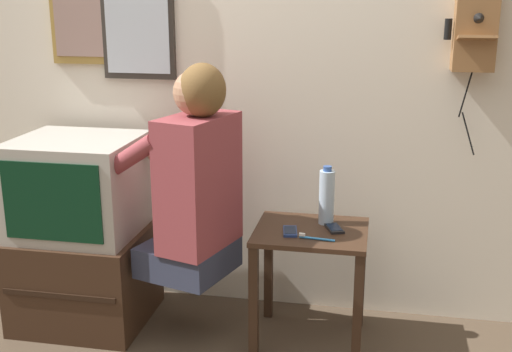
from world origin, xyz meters
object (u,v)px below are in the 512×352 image
at_px(wall_phone_antique, 475,24).
at_px(water_bottle, 327,197).
at_px(television, 78,186).
at_px(cell_phone_spare, 334,228).
at_px(wall_mirror, 138,19).
at_px(cell_phone_held, 290,231).
at_px(framed_picture, 81,9).
at_px(toothbrush, 314,238).
at_px(person, 195,180).

distance_m(wall_phone_antique, water_bottle, 0.99).
distance_m(television, water_bottle, 1.17).
xyz_separation_m(wall_phone_antique, water_bottle, (-0.60, -0.20, -0.76)).
height_order(television, cell_phone_spare, television).
relative_size(wall_mirror, cell_phone_held, 4.35).
bearing_deg(water_bottle, wall_mirror, 166.15).
xyz_separation_m(cell_phone_held, water_bottle, (0.14, 0.15, 0.12)).
distance_m(framed_picture, wall_mirror, 0.30).
xyz_separation_m(television, wall_phone_antique, (1.77, 0.29, 0.75)).
height_order(framed_picture, cell_phone_spare, framed_picture).
xyz_separation_m(wall_phone_antique, wall_mirror, (-1.56, 0.04, 0.01)).
bearing_deg(framed_picture, cell_phone_held, -19.42).
relative_size(wall_phone_antique, cell_phone_spare, 5.92).
bearing_deg(cell_phone_spare, toothbrush, -139.90).
xyz_separation_m(person, framed_picture, (-0.68, 0.43, 0.72)).
bearing_deg(television, wall_phone_antique, 9.21).
bearing_deg(wall_mirror, water_bottle, -13.85).
height_order(person, television, person).
relative_size(person, water_bottle, 3.53).
bearing_deg(wall_mirror, person, -47.25).
bearing_deg(wall_phone_antique, cell_phone_spare, -154.26).
bearing_deg(cell_phone_held, wall_phone_antique, 15.37).
distance_m(person, cell_phone_spare, 0.66).
relative_size(wall_phone_antique, water_bottle, 3.01).
bearing_deg(wall_mirror, framed_picture, 179.38).
relative_size(framed_picture, toothbrush, 3.39).
height_order(wall_mirror, toothbrush, wall_mirror).
relative_size(person, cell_phone_spare, 6.96).
bearing_deg(wall_phone_antique, television, -170.79).
bearing_deg(cell_phone_spare, wall_phone_antique, 4.43).
height_order(television, water_bottle, television).
xyz_separation_m(person, wall_mirror, (-0.39, 0.42, 0.67)).
bearing_deg(person, framed_picture, 75.12).
xyz_separation_m(person, water_bottle, (0.56, 0.19, -0.10)).
distance_m(wall_mirror, water_bottle, 1.25).
relative_size(cell_phone_spare, water_bottle, 0.51).
xyz_separation_m(framed_picture, toothbrush, (1.22, -0.45, -0.93)).
bearing_deg(person, water_bottle, -54.58).
bearing_deg(framed_picture, television, -76.21).
relative_size(person, framed_picture, 1.80).
distance_m(cell_phone_held, cell_phone_spare, 0.20).
height_order(cell_phone_spare, toothbrush, toothbrush).
bearing_deg(wall_mirror, television, -122.79).
relative_size(cell_phone_held, water_bottle, 0.49).
bearing_deg(cell_phone_held, television, 167.33).
height_order(framed_picture, water_bottle, framed_picture).
relative_size(television, cell_phone_spare, 4.09).
xyz_separation_m(television, wall_mirror, (0.21, 0.33, 0.76)).
xyz_separation_m(television, toothbrush, (1.14, -0.12, -0.13)).
bearing_deg(wall_mirror, toothbrush, -25.91).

